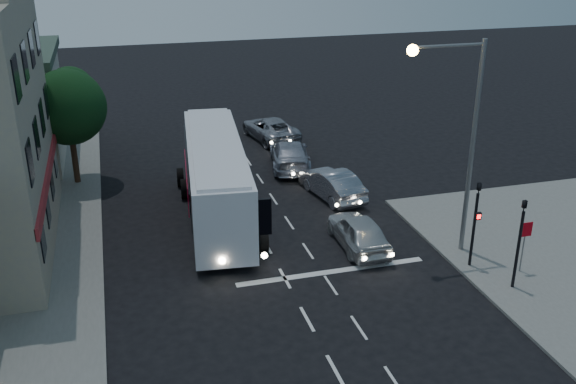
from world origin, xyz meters
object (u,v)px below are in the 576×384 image
object	(u,v)px
car_sedan_a	(332,184)
streetlight	(460,125)
car_suv	(359,231)
car_sedan_b	(290,154)
tour_bus	(216,176)
street_tree	(67,104)
traffic_signal_main	(476,214)
traffic_signal_side	(520,233)
regulatory_sign	(525,239)
car_sedan_c	(270,128)

from	to	relation	value
car_sedan_a	streetlight	bearing A→B (deg)	100.69
car_suv	car_sedan_b	bearing A→B (deg)	-88.78
tour_bus	street_tree	bearing A→B (deg)	143.29
tour_bus	traffic_signal_main	xyz separation A→B (m)	(9.12, -8.08, 0.39)
car_sedan_b	streetlight	size ratio (longest dim) A/B	0.59
car_sedan_b	streetlight	bearing A→B (deg)	118.07
streetlight	street_tree	distance (m)	20.19
traffic_signal_side	streetlight	size ratio (longest dim) A/B	0.46
tour_bus	car_sedan_b	world-z (taller)	tour_bus
car_sedan_a	regulatory_sign	size ratio (longest dim) A/B	2.10
tour_bus	car_sedan_a	size ratio (longest dim) A/B	2.70
car_sedan_c	traffic_signal_main	size ratio (longest dim) A/B	1.28
car_sedan_b	streetlight	distance (m)	13.64
car_suv	car_sedan_a	size ratio (longest dim) A/B	0.95
car_sedan_a	car_sedan_b	distance (m)	5.07
traffic_signal_side	car_sedan_b	bearing A→B (deg)	106.30
street_tree	regulatory_sign	bearing A→B (deg)	-41.08
car_sedan_a	traffic_signal_main	size ratio (longest dim) A/B	1.12
streetlight	street_tree	bearing A→B (deg)	140.49
car_sedan_a	regulatory_sign	xyz separation A→B (m)	(4.72, -9.63, 0.84)
car_sedan_b	street_tree	xyz separation A→B (m)	(-11.95, 0.63, 3.72)
car_suv	traffic_signal_side	distance (m)	6.90
streetlight	car_sedan_c	bearing A→B (deg)	100.81
car_suv	street_tree	bearing A→B (deg)	-42.33
traffic_signal_side	street_tree	bearing A→B (deg)	135.50
traffic_signal_main	streetlight	distance (m)	3.61
streetlight	car_sedan_a	bearing A→B (deg)	111.00
car_suv	traffic_signal_main	size ratio (longest dim) A/B	1.07
car_sedan_a	traffic_signal_side	world-z (taller)	traffic_signal_side
car_sedan_b	regulatory_sign	distance (m)	15.67
car_sedan_a	car_sedan_b	xyz separation A→B (m)	(-0.84, 5.00, 0.02)
traffic_signal_main	tour_bus	bearing A→B (deg)	138.47
car_sedan_b	car_sedan_c	bearing A→B (deg)	-80.71
car_sedan_a	car_sedan_b	bearing A→B (deg)	-90.73
car_sedan_b	traffic_signal_side	size ratio (longest dim) A/B	1.30
car_sedan_a	street_tree	xyz separation A→B (m)	(-12.79, 5.63, 3.74)
tour_bus	traffic_signal_side	distance (m)	14.06
traffic_signal_side	street_tree	xyz separation A→B (m)	(-16.51, 16.22, 2.08)
traffic_signal_main	street_tree	distance (m)	21.38
tour_bus	car_sedan_a	distance (m)	6.26
tour_bus	traffic_signal_side	size ratio (longest dim) A/B	3.04
tour_bus	car_sedan_c	size ratio (longest dim) A/B	2.37
car_suv	streetlight	xyz separation A→B (m)	(3.49, -1.60, 4.98)
tour_bus	car_suv	xyz separation A→B (m)	(5.37, -5.06, -1.28)
regulatory_sign	car_sedan_b	bearing A→B (deg)	110.81
car_sedan_c	streetlight	bearing A→B (deg)	90.82
car_suv	streetlight	bearing A→B (deg)	156.01
car_sedan_a	car_suv	bearing A→B (deg)	72.23
car_sedan_b	regulatory_sign	xyz separation A→B (m)	(5.56, -14.63, 0.82)
car_sedan_b	regulatory_sign	bearing A→B (deg)	122.42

